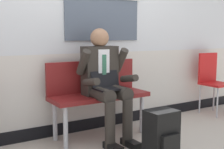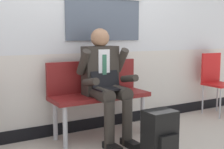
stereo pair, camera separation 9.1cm
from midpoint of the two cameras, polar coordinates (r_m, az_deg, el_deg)
ground_plane at (r=3.40m, az=1.59°, el=-12.63°), size 18.00×18.00×0.00m
station_wall at (r=3.71m, az=-3.13°, el=13.21°), size 5.77×0.17×3.10m
bench_with_person at (r=3.46m, az=-2.05°, el=-3.12°), size 1.15×0.42×0.88m
person_seated at (r=3.27m, az=-0.45°, el=-1.24°), size 0.57×0.70×1.25m
backpack at (r=2.83m, az=10.20°, el=-11.79°), size 0.28×0.26×0.49m
folding_chair at (r=4.68m, az=19.83°, el=-0.61°), size 0.38×0.38×0.91m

